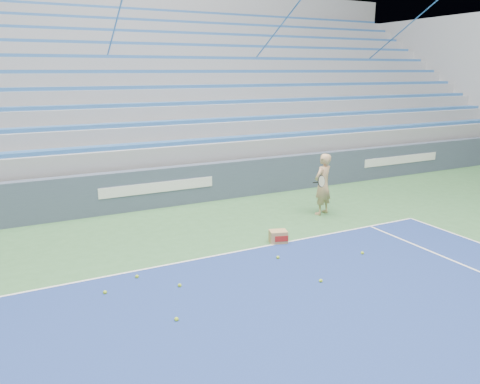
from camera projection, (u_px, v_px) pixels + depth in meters
sponsor_barrier at (157, 188)px, 12.90m from camera, size 30.00×0.32×1.10m
bleachers at (108, 107)px, 17.38m from camera, size 31.00×9.15×7.30m
tennis_player at (323, 184)px, 12.20m from camera, size 0.95×0.90×1.62m
ball_box at (278, 237)px, 10.30m from camera, size 0.44×0.39×0.28m
tennis_ball_0 at (276, 237)px, 10.59m from camera, size 0.07×0.07×0.07m
tennis_ball_1 at (137, 277)px, 8.56m from camera, size 0.07×0.07×0.07m
tennis_ball_2 at (321, 281)px, 8.39m from camera, size 0.07×0.07×0.07m
tennis_ball_3 at (180, 285)px, 8.21m from camera, size 0.07×0.07×0.07m
tennis_ball_4 at (362, 253)px, 9.67m from camera, size 0.07×0.07×0.07m
tennis_ball_5 at (176, 319)px, 7.10m from camera, size 0.07×0.07×0.07m
tennis_ball_6 at (105, 292)px, 7.95m from camera, size 0.07×0.07×0.07m
tennis_ball_7 at (278, 257)px, 9.43m from camera, size 0.07×0.07×0.07m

